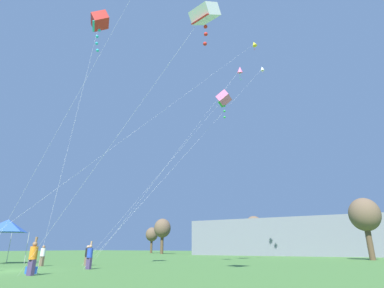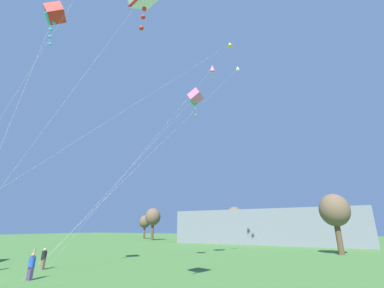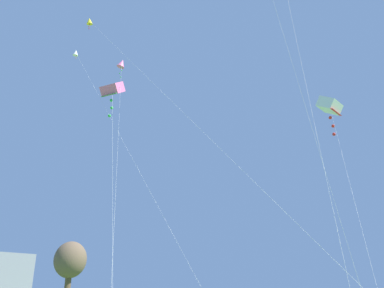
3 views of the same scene
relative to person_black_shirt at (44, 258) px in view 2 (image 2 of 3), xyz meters
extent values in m
cube|color=slate|center=(7.90, 41.87, 2.38)|extent=(35.83, 11.97, 6.48)
cylinder|color=brown|center=(-21.31, 41.95, 1.14)|extent=(0.73, 0.73, 3.99)
ellipsoid|color=brown|center=(-21.31, 41.95, 4.88)|extent=(3.92, 3.92, 4.35)
cylinder|color=brown|center=(20.73, 24.05, 0.97)|extent=(0.66, 0.66, 3.65)
ellipsoid|color=brown|center=(20.73, 24.05, 4.39)|extent=(3.58, 3.58, 3.98)
cylinder|color=brown|center=(1.41, 40.85, 1.00)|extent=(0.68, 0.68, 3.72)
ellipsoid|color=brown|center=(1.41, 40.85, 4.49)|extent=(3.65, 3.65, 4.05)
cylinder|color=brown|center=(-28.65, 47.86, 0.77)|extent=(0.59, 0.59, 3.24)
ellipsoid|color=brown|center=(-28.65, 47.86, 3.80)|extent=(3.18, 3.18, 3.54)
cube|color=brown|center=(0.00, 0.00, -0.48)|extent=(0.36, 0.20, 0.75)
cylinder|color=black|center=(0.00, 0.00, 0.20)|extent=(0.37, 0.37, 0.62)
sphere|color=tan|center=(0.00, 0.00, 0.61)|extent=(0.23, 0.23, 0.23)
cube|color=#473860|center=(3.44, -2.97, -0.48)|extent=(0.36, 0.20, 0.75)
cylinder|color=blue|center=(3.44, -2.97, 0.21)|extent=(0.38, 0.38, 0.62)
sphere|color=tan|center=(3.44, -2.97, 0.63)|extent=(0.24, 0.24, 0.24)
cylinder|color=tan|center=(3.45, -2.95, 0.72)|extent=(0.15, 0.19, 0.54)
cylinder|color=silver|center=(5.79, 2.39, 13.01)|extent=(10.96, 25.49, 27.73)
cone|color=yellow|center=(11.26, 15.13, 26.88)|extent=(0.98, 0.88, 0.84)
sphere|color=red|center=(11.30, 15.09, 26.48)|extent=(0.10, 0.10, 0.10)
sphere|color=red|center=(11.28, 15.14, 26.20)|extent=(0.10, 0.10, 0.10)
sphere|color=red|center=(11.25, 15.07, 25.93)|extent=(0.10, 0.10, 0.10)
cylinder|color=silver|center=(5.39, 5.19, 9.60)|extent=(10.67, 9.65, 20.91)
cone|color=pink|center=(10.72, 10.02, 20.06)|extent=(0.78, 0.84, 0.93)
sphere|color=green|center=(10.69, 10.01, 19.63)|extent=(0.11, 0.11, 0.11)
sphere|color=green|center=(10.71, 9.96, 19.33)|extent=(0.11, 0.11, 0.11)
sphere|color=green|center=(10.64, 10.09, 19.04)|extent=(0.11, 0.11, 0.11)
sphere|color=green|center=(10.78, 10.07, 18.74)|extent=(0.11, 0.11, 0.11)
cylinder|color=silver|center=(4.30, 4.51, 7.79)|extent=(9.24, 9.39, 17.30)
cube|color=pink|center=(8.91, 9.20, 16.44)|extent=(1.65, 1.63, 1.43)
cube|color=green|center=(8.91, 9.20, 16.01)|extent=(1.14, 1.52, 0.74)
sphere|color=green|center=(8.92, 9.24, 15.47)|extent=(0.24, 0.24, 0.24)
sphere|color=green|center=(8.95, 9.14, 14.81)|extent=(0.24, 0.24, 0.24)
sphere|color=green|center=(8.88, 9.26, 14.14)|extent=(0.24, 0.24, 0.24)
cylinder|color=silver|center=(9.01, -7.16, 6.40)|extent=(10.22, 2.17, 14.51)
cube|color=red|center=(14.12, -6.08, 13.25)|extent=(1.58, 1.30, 0.69)
sphere|color=red|center=(14.14, -6.03, 12.75)|extent=(0.22, 0.22, 0.22)
sphere|color=red|center=(14.19, -6.13, 12.12)|extent=(0.22, 0.22, 0.22)
sphere|color=red|center=(14.12, -6.12, 11.50)|extent=(0.22, 0.22, 0.22)
cylinder|color=silver|center=(4.25, -6.31, 8.86)|extent=(1.07, 3.00, 19.42)
cube|color=red|center=(3.71, -4.81, 18.57)|extent=(2.09, 2.09, 1.33)
cube|color=#2DBCD1|center=(3.71, -4.81, 18.15)|extent=(1.74, 1.72, 0.62)
sphere|color=#2DBCD1|center=(3.76, -4.78, 17.62)|extent=(0.24, 0.24, 0.24)
sphere|color=#2DBCD1|center=(3.68, -4.86, 16.95)|extent=(0.24, 0.24, 0.24)
sphere|color=#2DBCD1|center=(3.69, -4.83, 16.29)|extent=(0.24, 0.24, 0.24)
sphere|color=#2DBCD1|center=(3.79, -4.75, 15.63)|extent=(0.24, 0.24, 0.24)
cylinder|color=silver|center=(7.43, 6.82, 11.52)|extent=(8.36, 20.22, 24.75)
cone|color=white|center=(11.61, 16.92, 23.89)|extent=(0.78, 0.80, 0.65)
sphere|color=orange|center=(11.66, 16.87, 23.54)|extent=(0.09, 0.09, 0.09)
sphere|color=orange|center=(11.67, 16.90, 23.30)|extent=(0.09, 0.09, 0.09)
cylinder|color=silver|center=(5.07, -6.06, 12.95)|extent=(11.23, 3.66, 27.60)
camera|label=1|loc=(20.33, -18.87, 0.57)|focal=28.00mm
camera|label=2|loc=(21.13, -13.73, 2.34)|focal=24.00mm
camera|label=3|loc=(-11.15, -8.98, 2.18)|focal=35.00mm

